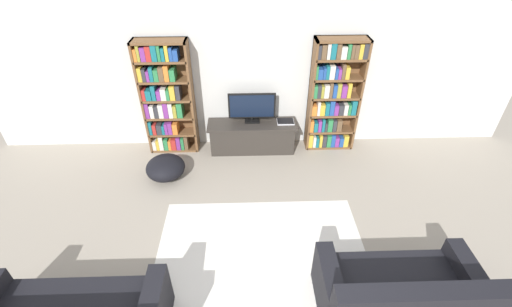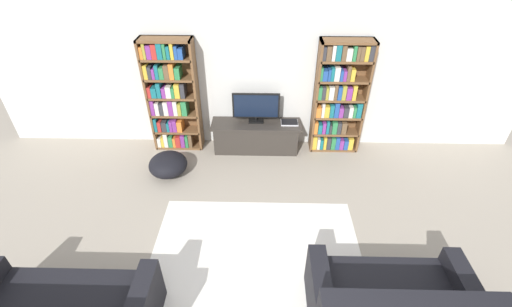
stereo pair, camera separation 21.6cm
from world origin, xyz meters
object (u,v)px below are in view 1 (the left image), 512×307
object	(u,v)px
television	(252,107)
beanbag_ottoman	(166,168)
laptop	(285,122)
tv_stand	(252,136)
bookshelf_left	(166,98)
bookshelf_right	(333,96)
couch_right_sofa	(400,298)

from	to	relation	value
television	beanbag_ottoman	size ratio (longest dim) A/B	1.30
television	laptop	size ratio (longest dim) A/B	2.73
tv_stand	television	distance (m)	0.53
television	bookshelf_left	bearing A→B (deg)	178.65
television	tv_stand	bearing A→B (deg)	-90.00
bookshelf_right	television	size ratio (longest dim) A/B	2.45
tv_stand	beanbag_ottoman	world-z (taller)	tv_stand
bookshelf_right	couch_right_sofa	bearing A→B (deg)	-88.59
television	laptop	bearing A→B (deg)	-4.17
tv_stand	laptop	size ratio (longest dim) A/B	5.26
bookshelf_right	laptop	xyz separation A→B (m)	(-0.76, -0.07, -0.41)
bookshelf_left	bookshelf_right	xyz separation A→B (m)	(2.70, -0.00, -0.01)
bookshelf_left	beanbag_ottoman	bearing A→B (deg)	-88.35
tv_stand	couch_right_sofa	distance (m)	3.35
laptop	beanbag_ottoman	xyz separation A→B (m)	(-1.92, -0.73, -0.36)
bookshelf_left	tv_stand	world-z (taller)	bookshelf_left
beanbag_ottoman	couch_right_sofa	bearing A→B (deg)	-40.29
bookshelf_right	beanbag_ottoman	distance (m)	2.90
beanbag_ottoman	bookshelf_right	bearing A→B (deg)	16.73
television	couch_right_sofa	bearing A→B (deg)	-65.80
television	laptop	xyz separation A→B (m)	(0.56, -0.04, -0.26)
bookshelf_left	bookshelf_right	world-z (taller)	same
television	couch_right_sofa	distance (m)	3.45
couch_right_sofa	bookshelf_left	bearing A→B (deg)	131.48
laptop	bookshelf_right	bearing A→B (deg)	5.40
bookshelf_right	laptop	world-z (taller)	bookshelf_right
bookshelf_right	television	distance (m)	1.33
beanbag_ottoman	tv_stand	bearing A→B (deg)	27.59
bookshelf_right	television	world-z (taller)	bookshelf_right
television	beanbag_ottoman	distance (m)	1.68
bookshelf_left	beanbag_ottoman	xyz separation A→B (m)	(0.02, -0.81, -0.78)
tv_stand	laptop	distance (m)	0.62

